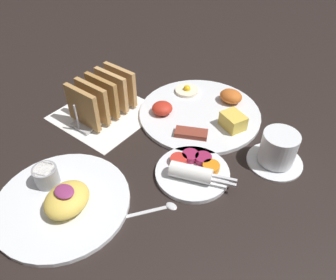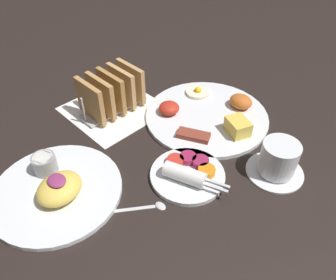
{
  "view_description": "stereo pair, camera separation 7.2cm",
  "coord_description": "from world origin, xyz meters",
  "px_view_note": "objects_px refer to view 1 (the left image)",
  "views": [
    {
      "loc": [
        0.38,
        -0.38,
        0.51
      ],
      "look_at": [
        0.05,
        0.05,
        0.03
      ],
      "focal_mm": 35.0,
      "sensor_mm": 36.0,
      "label": 1
    },
    {
      "loc": [
        0.43,
        -0.33,
        0.51
      ],
      "look_at": [
        0.05,
        0.05,
        0.03
      ],
      "focal_mm": 35.0,
      "sensor_mm": 36.0,
      "label": 2
    }
  ],
  "objects_px": {
    "plate_breakfast": "(201,112)",
    "plate_condiments": "(193,171)",
    "plate_foreground": "(62,199)",
    "coffee_cup": "(278,150)",
    "toast_rack": "(103,97)"
  },
  "relations": [
    {
      "from": "plate_breakfast",
      "to": "plate_condiments",
      "type": "relative_size",
      "value": 1.77
    },
    {
      "from": "plate_condiments",
      "to": "plate_foreground",
      "type": "bearing_deg",
      "value": -125.66
    },
    {
      "from": "plate_breakfast",
      "to": "plate_condiments",
      "type": "distance_m",
      "value": 0.21
    },
    {
      "from": "plate_breakfast",
      "to": "plate_foreground",
      "type": "distance_m",
      "value": 0.4
    },
    {
      "from": "plate_foreground",
      "to": "plate_condiments",
      "type": "bearing_deg",
      "value": 54.34
    },
    {
      "from": "plate_breakfast",
      "to": "plate_condiments",
      "type": "xyz_separation_m",
      "value": [
        0.1,
        -0.18,
        0.0
      ]
    },
    {
      "from": "plate_condiments",
      "to": "coffee_cup",
      "type": "distance_m",
      "value": 0.19
    },
    {
      "from": "plate_breakfast",
      "to": "coffee_cup",
      "type": "height_order",
      "value": "coffee_cup"
    },
    {
      "from": "plate_breakfast",
      "to": "toast_rack",
      "type": "xyz_separation_m",
      "value": [
        -0.2,
        -0.15,
        0.04
      ]
    },
    {
      "from": "toast_rack",
      "to": "coffee_cup",
      "type": "height_order",
      "value": "toast_rack"
    },
    {
      "from": "plate_breakfast",
      "to": "toast_rack",
      "type": "relative_size",
      "value": 1.72
    },
    {
      "from": "plate_breakfast",
      "to": "coffee_cup",
      "type": "xyz_separation_m",
      "value": [
        0.22,
        -0.05,
        0.03
      ]
    },
    {
      "from": "plate_foreground",
      "to": "coffee_cup",
      "type": "bearing_deg",
      "value": 52.23
    },
    {
      "from": "coffee_cup",
      "to": "plate_breakfast",
      "type": "bearing_deg",
      "value": 168.41
    },
    {
      "from": "plate_foreground",
      "to": "toast_rack",
      "type": "bearing_deg",
      "value": 119.92
    }
  ]
}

